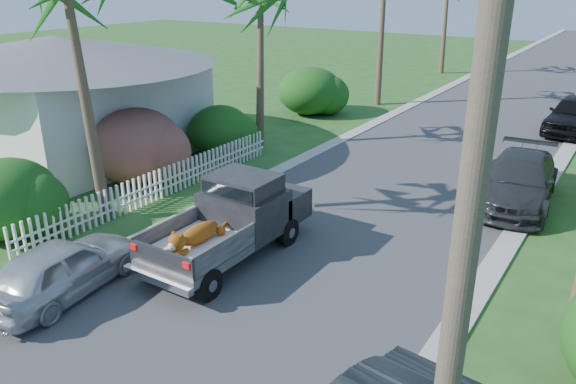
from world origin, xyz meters
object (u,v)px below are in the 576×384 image
Objects in this scene: pickup_truck at (237,216)px; parked_car_rm at (518,181)px; house_left at (62,100)px; parked_car_ln at (62,268)px; parked_car_rf at (575,115)px; utility_pole_a at (466,241)px.

parked_car_rm is at bearing 54.48° from pickup_truck.
parked_car_rm is 17.34m from house_left.
pickup_truck reaches higher than parked_car_rm.
parked_car_rf is at bearing -116.33° from parked_car_ln.
parked_car_rf is 22.88m from parked_car_ln.
parked_car_rf reaches higher than parked_car_rm.
pickup_truck is at bearing -124.88° from parked_car_ln.
house_left reaches higher than parked_car_ln.
parked_car_ln is at bearing -105.06° from parked_car_rf.
house_left is (-11.43, 3.34, 1.11)m from pickup_truck.
parked_car_rm reaches higher than parked_car_ln.
parked_car_ln is (-7.61, -21.57, -0.17)m from parked_car_rf.
house_left is at bearing -44.18° from parked_car_ln.
pickup_truck is 4.34m from parked_car_ln.
parked_car_rm is at bearing 97.88° from utility_pole_a.
pickup_truck is 9.82m from utility_pole_a.
utility_pole_a is at bearing 161.79° from parked_car_ln.
parked_car_rf is at bearing 72.54° from pickup_truck.
parked_car_rf is 0.54× the size of utility_pole_a.
utility_pole_a is at bearing -38.28° from pickup_truck.
pickup_truck is at bearing -16.29° from house_left.
house_left is (-16.78, -4.15, 1.37)m from parked_car_rm.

